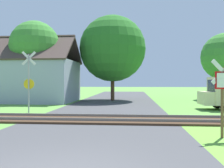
{
  "coord_description": "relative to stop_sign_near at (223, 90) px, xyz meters",
  "views": [
    {
      "loc": [
        1.59,
        -4.8,
        1.95
      ],
      "look_at": [
        0.5,
        8.45,
        1.8
      ],
      "focal_mm": 40.0,
      "sensor_mm": 36.0,
      "label": 1
    }
  ],
  "objects": [
    {
      "name": "tree_center",
      "position": [
        -5.1,
        16.44,
        3.61
      ],
      "size": [
        6.69,
        6.69,
        8.6
      ],
      "color": "#513823",
      "rests_on": "ground"
    },
    {
      "name": "road_asphalt",
      "position": [
        -4.67,
        -1.99,
        -1.64
      ],
      "size": [
        7.38,
        80.0,
        0.01
      ],
      "primitive_type": "cube",
      "color": "#424244",
      "rests_on": "ground"
    },
    {
      "name": "tree_left",
      "position": [
        -12.14,
        13.77,
        3.58
      ],
      "size": [
        4.6,
        4.6,
        7.55
      ],
      "color": "#513823",
      "rests_on": "ground"
    },
    {
      "name": "stop_sign_near",
      "position": [
        0.0,
        0.0,
        0.0
      ],
      "size": [
        0.87,
        0.21,
        2.71
      ],
      "rotation": [
        0.0,
        0.0,
        3.33
      ],
      "color": "brown",
      "rests_on": "ground"
    },
    {
      "name": "house",
      "position": [
        -12.25,
        14.36,
        0.48
      ],
      "size": [
        7.61,
        6.57,
        6.32
      ],
      "rotation": [
        0.0,
        0.0,
        -0.01
      ],
      "color": "#99A3B7",
      "rests_on": "ground"
    },
    {
      "name": "crossing_sign_far",
      "position": [
        -9.45,
        6.08,
        0.44
      ],
      "size": [
        0.87,
        0.18,
        3.81
      ],
      "rotation": [
        0.0,
        0.0,
        0.14
      ],
      "color": "#9E9EA5",
      "rests_on": "ground"
    },
    {
      "name": "rail_track",
      "position": [
        -4.67,
        3.47,
        -1.58
      ],
      "size": [
        60.0,
        2.6,
        0.22
      ],
      "color": "#422D1E",
      "rests_on": "ground"
    }
  ]
}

